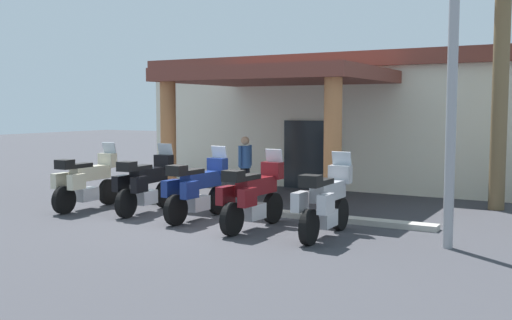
% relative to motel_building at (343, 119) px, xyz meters
% --- Properties ---
extents(ground_plane, '(80.00, 80.00, 0.00)m').
position_rel_motel_building_xyz_m(ground_plane, '(-0.02, -8.73, -2.12)').
color(ground_plane, '#38383D').
extents(motel_building, '(12.51, 10.38, 4.13)m').
position_rel_motel_building_xyz_m(motel_building, '(0.00, 0.00, 0.00)').
color(motel_building, silver).
rests_on(motel_building, ground_plane).
extents(motorcycle_cream, '(0.71, 2.21, 1.61)m').
position_rel_motel_building_xyz_m(motorcycle_cream, '(-3.35, -8.77, -1.42)').
color(motorcycle_cream, black).
rests_on(motorcycle_cream, ground_plane).
extents(motorcycle_black, '(0.73, 2.21, 1.61)m').
position_rel_motel_building_xyz_m(motorcycle_black, '(-1.76, -8.45, -1.42)').
color(motorcycle_black, black).
rests_on(motorcycle_black, ground_plane).
extents(motorcycle_blue, '(0.72, 2.21, 1.61)m').
position_rel_motel_building_xyz_m(motorcycle_blue, '(-0.17, -8.61, -1.42)').
color(motorcycle_blue, black).
rests_on(motorcycle_blue, ground_plane).
extents(motorcycle_maroon, '(0.72, 2.21, 1.61)m').
position_rel_motel_building_xyz_m(motorcycle_maroon, '(1.43, -8.92, -1.42)').
color(motorcycle_maroon, black).
rests_on(motorcycle_maroon, ground_plane).
extents(motorcycle_silver, '(0.70, 2.21, 1.61)m').
position_rel_motel_building_xyz_m(motorcycle_silver, '(3.02, -8.92, -1.42)').
color(motorcycle_silver, black).
rests_on(motorcycle_silver, ground_plane).
extents(pedestrian, '(0.32, 0.52, 1.71)m').
position_rel_motel_building_xyz_m(pedestrian, '(-0.80, -5.38, -1.13)').
color(pedestrian, black).
rests_on(pedestrian, ground_plane).
extents(curb_strip, '(9.97, 0.36, 0.12)m').
position_rel_motel_building_xyz_m(curb_strip, '(-0.17, -7.28, -2.06)').
color(curb_strip, '#ADA89E').
rests_on(curb_strip, ground_plane).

